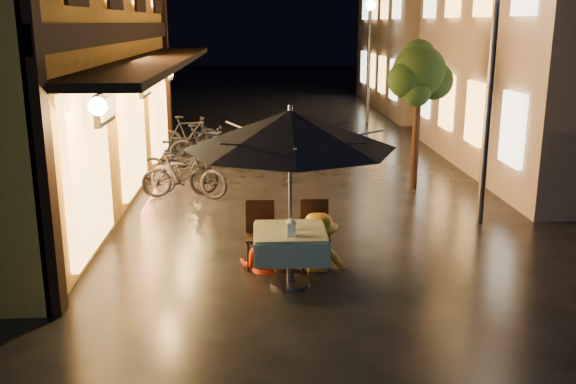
{
  "coord_description": "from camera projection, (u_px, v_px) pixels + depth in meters",
  "views": [
    {
      "loc": [
        -0.97,
        -8.8,
        3.49
      ],
      "look_at": [
        -0.54,
        0.01,
        1.15
      ],
      "focal_mm": 40.0,
      "sensor_mm": 36.0,
      "label": 1
    }
  ],
  "objects": [
    {
      "name": "cafe_table",
      "position": [
        290.0,
        243.0,
        8.68
      ],
      "size": [
        0.99,
        0.99,
        0.78
      ],
      "color": "#59595E",
      "rests_on": "ground"
    },
    {
      "name": "streetlamp_far",
      "position": [
        370.0,
        39.0,
        22.34
      ],
      "size": [
        0.36,
        0.36,
        4.23
      ],
      "color": "#59595E",
      "rests_on": "ground"
    },
    {
      "name": "patio_umbrella",
      "position": [
        290.0,
        129.0,
        8.28
      ],
      "size": [
        2.8,
        2.8,
        2.46
      ],
      "color": "#59595E",
      "rests_on": "ground"
    },
    {
      "name": "bicycle_0",
      "position": [
        188.0,
        174.0,
        13.18
      ],
      "size": [
        1.9,
        1.32,
        0.94
      ],
      "primitive_type": "imported",
      "rotation": [
        0.0,
        0.0,
        1.14
      ],
      "color": "black",
      "rests_on": "ground"
    },
    {
      "name": "bicycle_3",
      "position": [
        205.0,
        146.0,
        15.81
      ],
      "size": [
        1.79,
        0.6,
        1.06
      ],
      "primitive_type": "imported",
      "rotation": [
        0.0,
        0.0,
        1.52
      ],
      "color": "black",
      "rests_on": "ground"
    },
    {
      "name": "table_lantern",
      "position": [
        291.0,
        226.0,
        8.36
      ],
      "size": [
        0.16,
        0.16,
        0.25
      ],
      "color": "white",
      "rests_on": "cafe_table"
    },
    {
      "name": "cafe_chair_right",
      "position": [
        315.0,
        229.0,
        9.43
      ],
      "size": [
        0.42,
        0.42,
        0.97
      ],
      "color": "black",
      "rests_on": "ground"
    },
    {
      "name": "east_building_far",
      "position": [
        462.0,
        18.0,
        26.23
      ],
      "size": [
        7.3,
        10.3,
        7.3
      ],
      "color": "#B29E8F",
      "rests_on": "ground"
    },
    {
      "name": "street_tree",
      "position": [
        419.0,
        75.0,
        13.28
      ],
      "size": [
        1.43,
        1.2,
        3.15
      ],
      "color": "black",
      "rests_on": "ground"
    },
    {
      "name": "west_building",
      "position": [
        3.0,
        10.0,
        12.07
      ],
      "size": [
        5.9,
        11.4,
        7.4
      ],
      "color": "gold",
      "rests_on": "ground"
    },
    {
      "name": "bicycle_4",
      "position": [
        186.0,
        144.0,
        16.59
      ],
      "size": [
        1.72,
        0.94,
        0.86
      ],
      "primitive_type": "imported",
      "rotation": [
        0.0,
        0.0,
        1.81
      ],
      "color": "black",
      "rests_on": "ground"
    },
    {
      "name": "person_orange",
      "position": [
        262.0,
        222.0,
        9.21
      ],
      "size": [
        0.8,
        0.69,
        1.42
      ],
      "primitive_type": "imported",
      "rotation": [
        0.0,
        0.0,
        2.9
      ],
      "color": "red",
      "rests_on": "ground"
    },
    {
      "name": "bicycle_2",
      "position": [
        179.0,
        163.0,
        14.25
      ],
      "size": [
        1.77,
        0.83,
        0.89
      ],
      "primitive_type": "imported",
      "rotation": [
        0.0,
        0.0,
        1.43
      ],
      "color": "black",
      "rests_on": "ground"
    },
    {
      "name": "ground",
      "position": [
        324.0,
        267.0,
        9.43
      ],
      "size": [
        90.0,
        90.0,
        0.0
      ],
      "primitive_type": "plane",
      "color": "black",
      "rests_on": "ground"
    },
    {
      "name": "bicycle_5",
      "position": [
        189.0,
        134.0,
        17.52
      ],
      "size": [
        1.77,
        0.78,
        1.03
      ],
      "primitive_type": "imported",
      "rotation": [
        0.0,
        0.0,
        1.75
      ],
      "color": "black",
      "rests_on": "ground"
    },
    {
      "name": "cafe_chair_left",
      "position": [
        260.0,
        230.0,
        9.39
      ],
      "size": [
        0.42,
        0.42,
        0.97
      ],
      "color": "black",
      "rests_on": "ground"
    },
    {
      "name": "person_yellow",
      "position": [
        318.0,
        215.0,
        9.21
      ],
      "size": [
        1.06,
        0.61,
        1.63
      ],
      "primitive_type": "imported",
      "rotation": [
        0.0,
        0.0,
        3.15
      ],
      "color": "gold",
      "rests_on": "ground"
    },
    {
      "name": "streetlamp_near",
      "position": [
        492.0,
        57.0,
        10.76
      ],
      "size": [
        0.36,
        0.36,
        4.23
      ],
      "color": "#59595E",
      "rests_on": "ground"
    },
    {
      "name": "bicycle_1",
      "position": [
        180.0,
        174.0,
        13.15
      ],
      "size": [
        1.63,
        0.72,
        0.95
      ],
      "primitive_type": "imported",
      "rotation": [
        0.0,
        0.0,
        1.75
      ],
      "color": "black",
      "rests_on": "ground"
    }
  ]
}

